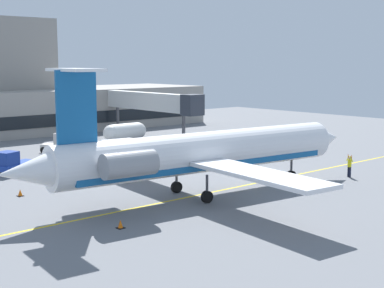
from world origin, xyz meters
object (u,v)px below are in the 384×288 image
(fuel_tank, at_px, (125,132))
(marshaller, at_px, (349,166))
(regional_jet, at_px, (199,153))
(baggage_tug, at_px, (13,163))
(pushback_tractor, at_px, (57,144))

(fuel_tank, xyz_separation_m, marshaller, (2.54, -31.54, -0.35))
(fuel_tank, height_order, marshaller, fuel_tank)
(regional_jet, distance_m, fuel_tank, 30.88)
(baggage_tug, bearing_deg, pushback_tractor, 42.35)
(marshaller, bearing_deg, fuel_tank, 94.61)
(pushback_tractor, xyz_separation_m, marshaller, (13.01, -29.88, 0.03))
(pushback_tractor, height_order, fuel_tank, fuel_tank)
(pushback_tractor, distance_m, fuel_tank, 10.61)
(regional_jet, bearing_deg, pushback_tractor, 85.33)
(pushback_tractor, bearing_deg, baggage_tug, -137.65)
(regional_jet, relative_size, baggage_tug, 6.83)
(baggage_tug, relative_size, fuel_tank, 0.72)
(fuel_tank, distance_m, marshaller, 31.65)
(regional_jet, relative_size, pushback_tractor, 9.16)
(baggage_tug, height_order, fuel_tank, fuel_tank)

